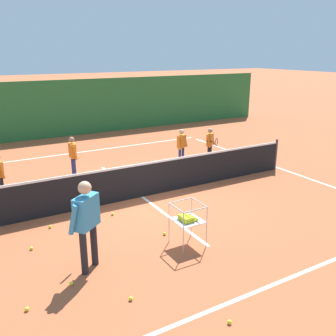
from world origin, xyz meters
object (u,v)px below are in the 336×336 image
object	(u,v)px
tennis_net	(142,180)
tennis_ball_8	(27,309)
tennis_ball_9	(71,283)
student_3	(210,142)
tennis_ball_1	(131,299)
instructor	(87,218)
tennis_ball_5	(31,248)
tennis_ball_10	(113,214)
tennis_ball_4	(230,322)
ball_cart	(187,219)
tennis_ball_11	(84,217)
student_2	(182,144)
student_1	(73,153)
tennis_ball_2	(164,234)
tennis_ball_7	(50,227)

from	to	relation	value
tennis_net	tennis_ball_8	xyz separation A→B (m)	(-3.63, -3.36, -0.47)
tennis_net	tennis_ball_8	distance (m)	4.97
tennis_net	tennis_ball_9	distance (m)	4.19
student_3	tennis_ball_1	world-z (taller)	student_3
instructor	tennis_ball_5	distance (m)	1.79
tennis_ball_10	tennis_net	bearing A→B (deg)	32.00
tennis_ball_4	tennis_ball_5	bearing A→B (deg)	120.05
ball_cart	tennis_ball_11	xyz separation A→B (m)	(-1.47, 2.32, -0.56)
tennis_ball_9	tennis_ball_11	distance (m)	2.71
tennis_ball_5	tennis_ball_9	size ratio (longest dim) A/B	1.00
student_2	ball_cart	xyz separation A→B (m)	(-2.92, -4.91, -0.17)
student_3	tennis_ball_9	distance (m)	8.18
student_3	tennis_ball_10	distance (m)	5.52
student_1	tennis_ball_2	world-z (taller)	student_1
tennis_net	tennis_ball_10	size ratio (longest dim) A/B	149.56
tennis_ball_8	instructor	bearing A→B (deg)	27.89
ball_cart	tennis_ball_5	size ratio (longest dim) A/B	13.22
tennis_ball_10	tennis_ball_4	bearing A→B (deg)	-88.93
tennis_ball_1	tennis_ball_10	bearing A→B (deg)	73.29
tennis_ball_4	student_1	bearing A→B (deg)	90.39
ball_cart	tennis_ball_4	xyz separation A→B (m)	(-0.72, -2.30, -0.56)
tennis_ball_7	student_3	bearing A→B (deg)	21.74
student_3	tennis_ball_9	bearing A→B (deg)	-143.01
ball_cart	tennis_net	bearing A→B (deg)	82.93
tennis_ball_1	tennis_ball_11	distance (m)	3.41
tennis_ball_5	tennis_ball_10	bearing A→B (deg)	19.69
tennis_net	tennis_ball_9	bearing A→B (deg)	-133.09
student_2	tennis_ball_7	distance (m)	5.93
instructor	tennis_ball_8	size ratio (longest dim) A/B	25.32
student_1	tennis_ball_4	distance (m)	7.82
tennis_ball_8	student_2	bearing A→B (deg)	41.14
ball_cart	tennis_ball_2	xyz separation A→B (m)	(-0.20, 0.60, -0.56)
tennis_ball_4	ball_cart	bearing A→B (deg)	72.56
instructor	student_1	distance (m)	5.48
student_1	tennis_net	bearing A→B (deg)	-66.74
tennis_net	tennis_ball_5	xyz separation A→B (m)	(-3.21, -1.46, -0.47)
student_3	tennis_ball_9	xyz separation A→B (m)	(-6.51, -4.90, -0.71)
tennis_net	tennis_ball_9	xyz separation A→B (m)	(-2.85, -3.04, -0.47)
tennis_ball_10	student_1	bearing A→B (deg)	89.49
student_3	tennis_ball_2	distance (m)	5.93
tennis_ball_2	tennis_ball_11	xyz separation A→B (m)	(-1.27, 1.73, 0.00)
tennis_net	instructor	bearing A→B (deg)	-131.54
tennis_net	tennis_ball_11	world-z (taller)	tennis_net
student_1	tennis_ball_9	xyz separation A→B (m)	(-1.72, -5.67, -0.75)
student_3	tennis_ball_7	size ratio (longest dim) A/B	18.11
tennis_ball_4	tennis_ball_5	size ratio (longest dim) A/B	1.00
tennis_ball_4	tennis_ball_2	bearing A→B (deg)	79.74
student_2	tennis_net	bearing A→B (deg)	-141.29
student_3	ball_cart	xyz separation A→B (m)	(-4.02, -4.71, -0.15)
ball_cart	tennis_ball_10	world-z (taller)	ball_cart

